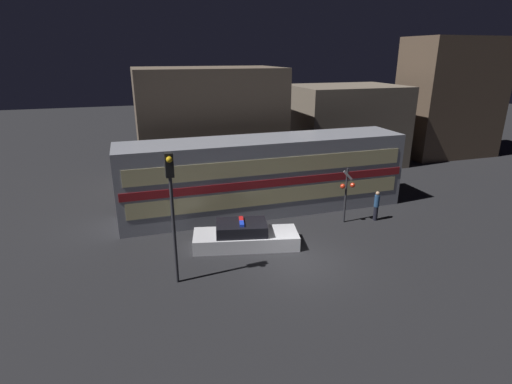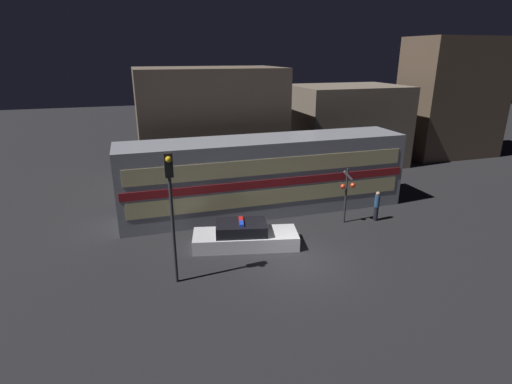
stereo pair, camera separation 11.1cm
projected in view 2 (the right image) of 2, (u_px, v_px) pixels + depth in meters
name	position (u px, v px, depth m)	size (l,w,h in m)	color
ground_plane	(298.00, 262.00, 17.54)	(120.00, 120.00, 0.00)	black
train	(265.00, 175.00, 22.63)	(16.11, 3.04, 4.25)	gray
police_car	(244.00, 236.00, 18.83)	(5.16, 2.74, 1.33)	silver
pedestrian	(377.00, 206.00, 21.62)	(0.28, 0.28, 1.66)	black
crossing_signal_near	(347.00, 190.00, 20.98)	(0.85, 0.32, 3.03)	#2D2D33
traffic_light_corner	(171.00, 195.00, 14.79)	(0.30, 0.46, 5.30)	#2D2D33
building_left	(210.00, 127.00, 27.45)	(9.61, 5.81, 7.80)	brown
building_center	(346.00, 125.00, 32.43)	(8.55, 6.21, 6.28)	#726656
building_right	(452.00, 98.00, 34.59)	(8.12, 4.73, 9.99)	brown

